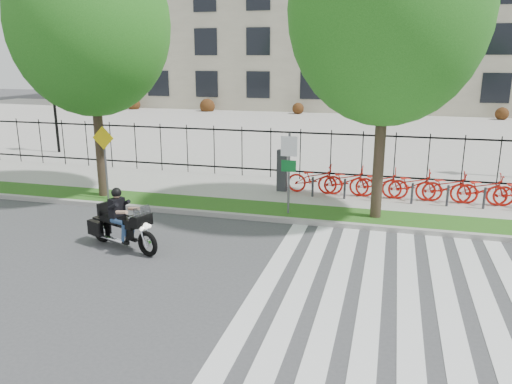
# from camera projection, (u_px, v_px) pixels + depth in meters

# --- Properties ---
(ground) EXTENTS (120.00, 120.00, 0.00)m
(ground) POSITION_uv_depth(u_px,v_px,m) (177.00, 270.00, 11.68)
(ground) COLOR #3D3D40
(ground) RESTS_ON ground
(curb) EXTENTS (60.00, 0.20, 0.15)m
(curb) POSITION_uv_depth(u_px,v_px,m) (231.00, 216.00, 15.48)
(curb) COLOR #9D9A93
(curb) RESTS_ON ground
(grass_verge) EXTENTS (60.00, 1.50, 0.15)m
(grass_verge) POSITION_uv_depth(u_px,v_px,m) (239.00, 208.00, 16.27)
(grass_verge) COLOR #164812
(grass_verge) RESTS_ON ground
(sidewalk) EXTENTS (60.00, 3.50, 0.15)m
(sidewalk) POSITION_uv_depth(u_px,v_px,m) (259.00, 189.00, 18.60)
(sidewalk) COLOR #97968D
(sidewalk) RESTS_ON ground
(plaza) EXTENTS (80.00, 34.00, 0.10)m
(plaza) POSITION_uv_depth(u_px,v_px,m) (324.00, 129.00, 34.96)
(plaza) COLOR #97968D
(plaza) RESTS_ON ground
(crosswalk_stripes) EXTENTS (5.70, 8.00, 0.01)m
(crosswalk_stripes) POSITION_uv_depth(u_px,v_px,m) (389.00, 295.00, 10.45)
(crosswalk_stripes) COLOR silver
(crosswalk_stripes) RESTS_ON ground
(iron_fence) EXTENTS (30.00, 0.06, 2.00)m
(iron_fence) POSITION_uv_depth(u_px,v_px,m) (271.00, 153.00, 19.96)
(iron_fence) COLOR black
(iron_fence) RESTS_ON sidewalk
(office_building) EXTENTS (60.00, 21.90, 20.15)m
(office_building) POSITION_uv_depth(u_px,v_px,m) (354.00, 7.00, 50.95)
(office_building) COLOR #A39B83
(office_building) RESTS_ON ground
(lamp_post_left) EXTENTS (1.06, 0.70, 4.25)m
(lamp_post_left) POSITION_uv_depth(u_px,v_px,m) (53.00, 91.00, 25.11)
(lamp_post_left) COLOR black
(lamp_post_left) RESTS_ON ground
(street_tree_1) EXTENTS (5.17, 5.17, 8.71)m
(street_tree_1) POSITION_uv_depth(u_px,v_px,m) (90.00, 24.00, 16.06)
(street_tree_1) COLOR #32221B
(street_tree_1) RESTS_ON grass_verge
(street_tree_2) EXTENTS (5.54, 5.54, 9.13)m
(street_tree_2) POSITION_uv_depth(u_px,v_px,m) (389.00, 10.00, 13.62)
(street_tree_2) COLOR #32221B
(street_tree_2) RESTS_ON grass_verge
(bike_share_station) EXTENTS (8.97, 0.89, 1.50)m
(bike_share_station) POSITION_uv_depth(u_px,v_px,m) (410.00, 185.00, 16.84)
(bike_share_station) COLOR #2D2D33
(bike_share_station) RESTS_ON sidewalk
(sign_pole_regulatory) EXTENTS (0.50, 0.09, 2.50)m
(sign_pole_regulatory) POSITION_uv_depth(u_px,v_px,m) (289.00, 163.00, 15.06)
(sign_pole_regulatory) COLOR #59595B
(sign_pole_regulatory) RESTS_ON grass_verge
(sign_pole_warning) EXTENTS (0.78, 0.09, 2.49)m
(sign_pole_warning) POSITION_uv_depth(u_px,v_px,m) (105.00, 153.00, 16.68)
(sign_pole_warning) COLOR #59595B
(sign_pole_warning) RESTS_ON grass_verge
(motorcycle_rider) EXTENTS (2.39, 1.25, 1.93)m
(motorcycle_rider) POSITION_uv_depth(u_px,v_px,m) (122.00, 225.00, 12.87)
(motorcycle_rider) COLOR black
(motorcycle_rider) RESTS_ON ground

